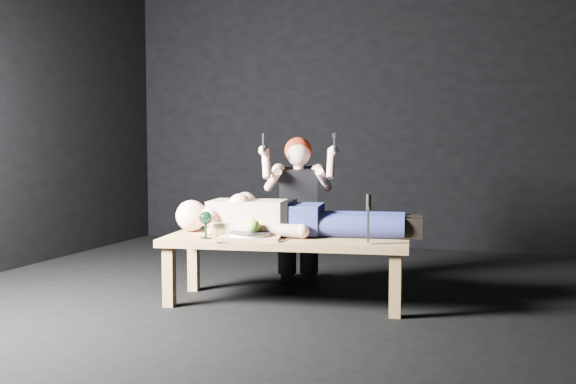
# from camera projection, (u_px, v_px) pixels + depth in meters

# --- Properties ---
(ground) EXTENTS (5.00, 5.00, 0.00)m
(ground) POSITION_uv_depth(u_px,v_px,m) (277.00, 296.00, 4.65)
(ground) COLOR black
(ground) RESTS_ON ground
(back_wall) EXTENTS (5.00, 0.00, 5.00)m
(back_wall) POSITION_uv_depth(u_px,v_px,m) (355.00, 104.00, 6.91)
(back_wall) COLOR black
(back_wall) RESTS_ON ground
(table) EXTENTS (1.70, 0.82, 0.45)m
(table) POSITION_uv_depth(u_px,v_px,m) (286.00, 270.00, 4.42)
(table) COLOR #9C7A48
(table) RESTS_ON ground
(lying_man) EXTENTS (1.82, 0.76, 0.28)m
(lying_man) POSITION_uv_depth(u_px,v_px,m) (297.00, 214.00, 4.52)
(lying_man) COLOR #DAAA90
(lying_man) RESTS_ON table
(kneeling_woman) EXTENTS (0.80, 0.85, 1.16)m
(kneeling_woman) POSITION_uv_depth(u_px,v_px,m) (298.00, 209.00, 4.98)
(kneeling_woman) COLOR black
(kneeling_woman) RESTS_ON ground
(serving_tray) EXTENTS (0.45, 0.37, 0.02)m
(serving_tray) POSITION_uv_depth(u_px,v_px,m) (250.00, 237.00, 4.29)
(serving_tray) COLOR tan
(serving_tray) RESTS_ON table
(plate) EXTENTS (0.32, 0.32, 0.02)m
(plate) POSITION_uv_depth(u_px,v_px,m) (250.00, 234.00, 4.29)
(plate) COLOR white
(plate) RESTS_ON serving_tray
(apple) EXTENTS (0.09, 0.09, 0.09)m
(apple) POSITION_uv_depth(u_px,v_px,m) (253.00, 226.00, 4.29)
(apple) COLOR #478D28
(apple) RESTS_ON plate
(goblet) EXTENTS (0.10, 0.10, 0.18)m
(goblet) POSITION_uv_depth(u_px,v_px,m) (206.00, 225.00, 4.32)
(goblet) COLOR black
(goblet) RESTS_ON table
(fork_flat) EXTENTS (0.05, 0.17, 0.01)m
(fork_flat) POSITION_uv_depth(u_px,v_px,m) (227.00, 239.00, 4.30)
(fork_flat) COLOR #B2B2B7
(fork_flat) RESTS_ON table
(knife_flat) EXTENTS (0.05, 0.17, 0.01)m
(knife_flat) POSITION_uv_depth(u_px,v_px,m) (283.00, 241.00, 4.21)
(knife_flat) COLOR #B2B2B7
(knife_flat) RESTS_ON table
(spoon_flat) EXTENTS (0.10, 0.16, 0.01)m
(spoon_flat) POSITION_uv_depth(u_px,v_px,m) (282.00, 239.00, 4.30)
(spoon_flat) COLOR #B2B2B7
(spoon_flat) RESTS_ON table
(carving_knife) EXTENTS (0.05, 0.05, 0.31)m
(carving_knife) POSITION_uv_depth(u_px,v_px,m) (368.00, 219.00, 4.07)
(carving_knife) COLOR #B2B2B7
(carving_knife) RESTS_ON table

